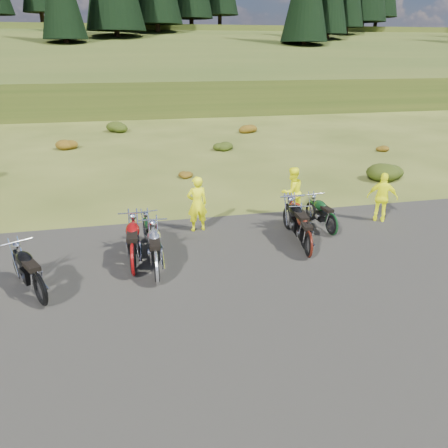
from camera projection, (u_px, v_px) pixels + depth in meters
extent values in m
plane|color=#3C4617|center=(247.00, 271.00, 11.26)|extent=(300.00, 300.00, 0.00)
cube|color=black|center=(271.00, 314.00, 9.45)|extent=(20.00, 12.00, 0.04)
cube|color=#314416|center=(133.00, 73.00, 111.05)|extent=(300.00, 90.00, 9.17)
cylinder|color=black|center=(42.00, 19.00, 72.49)|extent=(0.70, 0.70, 2.20)
cylinder|color=black|center=(67.00, 47.00, 52.71)|extent=(0.70, 0.70, 2.20)
cylinder|color=black|center=(117.00, 38.00, 58.92)|extent=(0.70, 0.70, 2.20)
cylinder|color=black|center=(158.00, 31.00, 65.12)|extent=(0.70, 0.70, 2.20)
cylinder|color=black|center=(192.00, 25.00, 71.33)|extent=(0.70, 0.70, 2.20)
cylinder|color=black|center=(220.00, 21.00, 77.61)|extent=(0.70, 0.70, 2.20)
cylinder|color=black|center=(303.00, 49.00, 57.90)|extent=(0.70, 0.70, 2.20)
cylinder|color=black|center=(326.00, 41.00, 64.11)|extent=(0.70, 0.70, 2.20)
cylinder|color=black|center=(346.00, 33.00, 70.31)|extent=(0.70, 0.70, 2.20)
cylinder|color=black|center=(362.00, 28.00, 76.52)|extent=(0.70, 0.70, 2.20)
cylinder|color=black|center=(375.00, 22.00, 82.72)|extent=(0.70, 0.70, 2.20)
ellipsoid|color=brown|center=(66.00, 143.00, 24.93)|extent=(1.30, 1.30, 0.77)
ellipsoid|color=#202F0B|center=(118.00, 126.00, 30.30)|extent=(1.56, 1.56, 0.92)
ellipsoid|color=brown|center=(184.00, 173.00, 19.44)|extent=(0.77, 0.77, 0.45)
ellipsoid|color=#202F0B|center=(222.00, 145.00, 24.80)|extent=(1.03, 1.03, 0.61)
ellipsoid|color=brown|center=(247.00, 127.00, 30.17)|extent=(1.30, 1.30, 0.77)
ellipsoid|color=#202F0B|center=(387.00, 169.00, 19.20)|extent=(1.56, 1.56, 0.92)
ellipsoid|color=brown|center=(380.00, 147.00, 24.67)|extent=(0.77, 0.77, 0.45)
imported|color=#F7FF0D|center=(197.00, 205.00, 13.46)|extent=(0.67, 0.48, 1.75)
imported|color=#F7FF0D|center=(292.00, 193.00, 14.67)|extent=(0.99, 0.87, 1.70)
imported|color=#F7FF0D|center=(382.00, 198.00, 14.24)|extent=(1.03, 0.83, 1.63)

